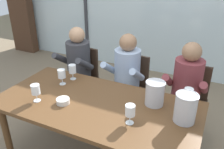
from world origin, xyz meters
TOP-DOWN VIEW (x-y plane):
  - ground at (0.00, 1.00)m, footprint 14.00×14.00m
  - window_glass_panel at (0.00, 2.51)m, footprint 7.16×0.03m
  - dining_table at (0.00, 0.00)m, footprint 1.96×0.96m
  - chair_near_curtain at (-0.74, 0.89)m, footprint 0.49×0.49m
  - chair_left_of_center at (-0.01, 0.90)m, footprint 0.47×0.47m
  - chair_center at (0.73, 0.91)m, footprint 0.45×0.45m
  - person_charcoal_jacket at (-0.74, 0.75)m, footprint 0.48×0.63m
  - person_pale_blue_shirt at (-0.03, 0.75)m, footprint 0.48×0.63m
  - person_maroon_top at (0.71, 0.75)m, footprint 0.47×0.62m
  - ice_bucket_primary at (0.81, 0.08)m, footprint 0.19×0.19m
  - ice_bucket_secondary at (0.50, 0.22)m, footprint 0.19×0.19m
  - tasting_bowl at (-0.28, -0.14)m, footprint 0.13×0.13m
  - wine_glass_by_left_taster at (-0.49, 0.33)m, footprint 0.08×0.08m
  - wine_glass_near_bucket at (-0.52, 0.18)m, footprint 0.08×0.08m
  - wine_glass_center_pour at (-0.54, -0.21)m, footprint 0.08×0.08m
  - wine_glass_by_right_taster at (0.79, 0.34)m, footprint 0.08×0.08m
  - wine_glass_spare_empty at (0.40, -0.15)m, footprint 0.08×0.08m

SIDE VIEW (x-z plane):
  - ground at x=0.00m, z-range 0.00..0.00m
  - chair_near_curtain at x=-0.74m, z-range 0.07..0.95m
  - chair_left_of_center at x=-0.01m, z-range 0.07..0.95m
  - chair_center at x=0.73m, z-range 0.07..0.95m
  - dining_table at x=0.00m, z-range 0.29..1.03m
  - person_charcoal_jacket at x=-0.74m, z-range 0.09..1.28m
  - person_pale_blue_shirt at x=-0.03m, z-range 0.09..1.28m
  - person_maroon_top at x=0.71m, z-range 0.09..1.28m
  - tasting_bowl at x=-0.28m, z-range 0.73..0.78m
  - wine_glass_near_bucket at x=-0.52m, z-range 0.77..0.94m
  - wine_glass_center_pour at x=-0.54m, z-range 0.77..0.94m
  - wine_glass_by_right_taster at x=0.79m, z-range 0.77..0.94m
  - wine_glass_spare_empty at x=0.40m, z-range 0.77..0.94m
  - ice_bucket_secondary at x=0.50m, z-range 0.74..0.97m
  - wine_glass_by_left_taster at x=-0.49m, z-range 0.77..0.94m
  - ice_bucket_primary at x=0.81m, z-range 0.74..1.00m
  - window_glass_panel at x=0.00m, z-range 0.00..2.60m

